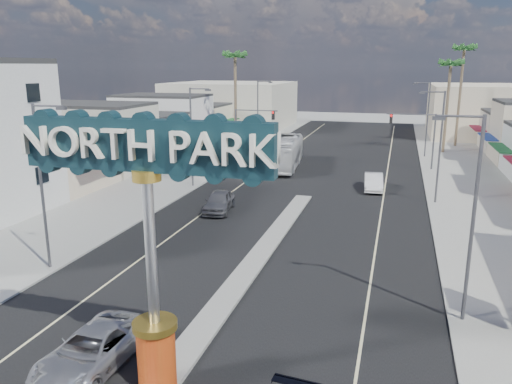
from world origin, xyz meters
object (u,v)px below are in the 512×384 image
Objects in this scene: streetlight_r_mid at (438,142)px; streetlight_r_near at (470,210)px; streetlight_l_far at (259,111)px; city_bus at (285,153)px; traffic_signal_left at (251,124)px; streetlight_l_mid at (193,132)px; palm_right_mid at (451,68)px; car_parked_right at (373,182)px; streetlight_l_near at (43,179)px; traffic_signal_right at (417,130)px; car_parked_left at (219,201)px; gateway_sign at (149,227)px; palm_left_far at (235,61)px; palm_right_far at (464,54)px; streetlight_r_far at (426,116)px; suv_left at (93,350)px.

streetlight_r_near is at bearing -90.00° from streetlight_r_mid.
city_bus is at bearing -60.81° from streetlight_l_far.
streetlight_l_mid is (-1.25, -13.99, 0.79)m from traffic_signal_left.
car_parked_right is (-7.50, -22.65, -9.85)m from palm_right_mid.
city_bus is (4.76, -2.76, -2.64)m from traffic_signal_left.
streetlight_r_mid is at bearing 43.79° from streetlight_l_near.
streetlight_r_mid is at bearing -84.90° from traffic_signal_right.
streetlight_l_near is 1.92× the size of car_parked_left.
streetlight_l_near is 51.92m from palm_right_mid.
streetlight_r_near is at bearing 37.55° from gateway_sign.
palm_left_far is (-23.43, 40.00, 6.43)m from streetlight_r_near.
traffic_signal_right is 39.26m from streetlight_l_near.
gateway_sign reaches higher than city_bus.
streetlight_r_near is 1.98× the size of car_parked_right.
streetlight_l_near is 28.60m from car_parked_right.
car_parked_left is at bearing -141.78° from car_parked_right.
palm_right_far is at bearing 36.67° from traffic_signal_left.
traffic_signal_right is at bearing -107.63° from palm_right_mid.
streetlight_l_mid and streetlight_r_far have the same top height.
traffic_signal_left is 31.22m from palm_right_far.
car_parked_right is at bearing 55.69° from streetlight_l_near.
suv_left is (10.09, -47.43, -10.77)m from palm_left_far.
streetlight_r_far is 19.77m from car_parked_right.
traffic_signal_left is at bearing 102.33° from gateway_sign.
palm_right_mid is 25.81m from car_parked_right.
streetlight_l_mid is at bearing -172.80° from car_parked_right.
traffic_signal_left is 0.67× the size of streetlight_l_mid.
traffic_signal_left is at bearing 139.39° from car_parked_right.
car_parked_right is at bearing -108.32° from palm_right_mid.
city_bus is (-9.92, 7.89, 0.88)m from car_parked_right.
city_bus is at bearing -133.09° from palm_right_far.
streetlight_l_mid is at bearing 90.00° from streetlight_l_near.
streetlight_r_far is 18.66m from city_bus.
palm_right_mid is at bearing 86.81° from streetlight_r_near.
suv_left is at bearing -77.99° from palm_left_far.
palm_left_far is 2.89× the size of car_parked_right.
palm_left_far is at bearing -167.01° from palm_right_mid.
palm_left_far is at bearing 164.85° from traffic_signal_right.
traffic_signal_left is 26.01m from palm_right_mid.
streetlight_l_far is at bearing 91.99° from car_parked_left.
palm_right_mid is 2.32× the size of suv_left.
streetlight_l_mid is at bearing -90.00° from streetlight_l_far.
palm_left_far is (-23.43, 20.00, 6.43)m from streetlight_r_mid.
palm_left_far is 0.93× the size of palm_right_far.
gateway_sign is at bearing -8.58° from suv_left.
gateway_sign is 62.20m from palm_right_far.
streetlight_l_near is at bearing 142.45° from gateway_sign.
streetlight_l_far is (0.00, 42.00, 0.00)m from streetlight_l_near.
palm_right_far reaches higher than city_bus.
suv_left is (-12.10, -41.43, -3.55)m from traffic_signal_right.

